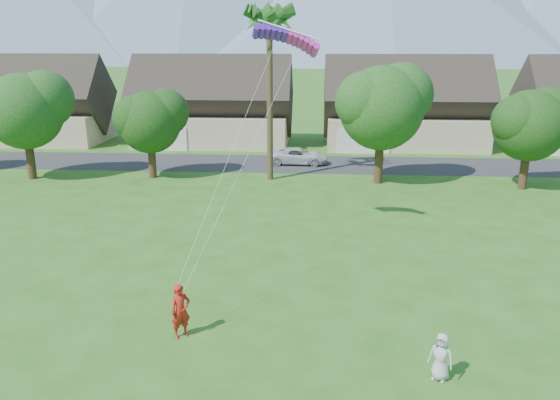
# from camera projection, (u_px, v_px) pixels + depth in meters

# --- Properties ---
(street) EXTENTS (90.00, 7.00, 0.01)m
(street) POSITION_uv_depth(u_px,v_px,m) (299.00, 164.00, 46.31)
(street) COLOR #2D2D30
(street) RESTS_ON ground
(kite_flyer) EXTENTS (0.86, 0.81, 1.97)m
(kite_flyer) POSITION_uv_depth(u_px,v_px,m) (181.00, 311.00, 19.03)
(kite_flyer) COLOR red
(kite_flyer) RESTS_ON ground
(watcher) EXTENTS (0.90, 0.80, 1.55)m
(watcher) POSITION_uv_depth(u_px,v_px,m) (441.00, 357.00, 16.65)
(watcher) COLOR beige
(watcher) RESTS_ON ground
(parked_car) EXTENTS (5.00, 2.48, 1.36)m
(parked_car) POSITION_uv_depth(u_px,v_px,m) (299.00, 156.00, 46.12)
(parked_car) COLOR silver
(parked_car) RESTS_ON ground
(houses_row) EXTENTS (72.75, 8.19, 8.86)m
(houses_row) POSITION_uv_depth(u_px,v_px,m) (308.00, 110.00, 53.93)
(houses_row) COLOR beige
(houses_row) RESTS_ON ground
(tree_row) EXTENTS (62.27, 6.67, 8.45)m
(tree_row) POSITION_uv_depth(u_px,v_px,m) (281.00, 115.00, 39.19)
(tree_row) COLOR #47301C
(tree_row) RESTS_ON ground
(fan_palm) EXTENTS (3.00, 3.00, 13.80)m
(fan_palm) POSITION_uv_depth(u_px,v_px,m) (269.00, 15.00, 37.86)
(fan_palm) COLOR #4C3D26
(fan_palm) RESTS_ON ground
(parafoil_kite) EXTENTS (3.20, 1.09, 0.50)m
(parafoil_kite) POSITION_uv_depth(u_px,v_px,m) (287.00, 36.00, 25.69)
(parafoil_kite) COLOR #551AC6
(parafoil_kite) RESTS_ON ground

